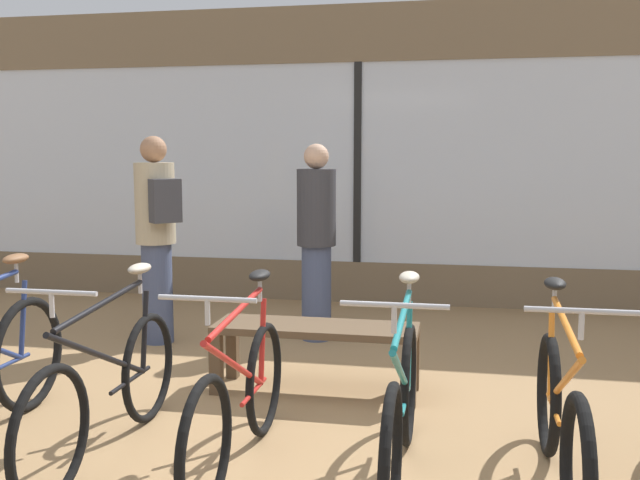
# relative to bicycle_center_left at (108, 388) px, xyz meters

# --- Properties ---
(ground_plane) EXTENTS (24.00, 24.00, 0.00)m
(ground_plane) POSITION_rel_bicycle_center_left_xyz_m (0.76, 0.27, -0.38)
(ground_plane) COLOR #99754C
(shop_back_wall) EXTENTS (12.00, 0.08, 3.20)m
(shop_back_wall) POSITION_rel_bicycle_center_left_xyz_m (0.76, 4.23, 1.26)
(shop_back_wall) COLOR #7A664C
(shop_back_wall) RESTS_ON ground_plane
(bicycle_center_left) EXTENTS (0.46, 1.74, 1.02)m
(bicycle_center_left) POSITION_rel_bicycle_center_left_xyz_m (0.00, 0.00, 0.00)
(bicycle_center_left) COLOR black
(bicycle_center_left) RESTS_ON ground_plane
(bicycle_center) EXTENTS (0.46, 1.65, 1.01)m
(bicycle_center) POSITION_rel_bicycle_center_left_xyz_m (0.76, -0.02, -0.00)
(bicycle_center) COLOR black
(bicycle_center) RESTS_ON ground_plane
(bicycle_center_right) EXTENTS (0.46, 1.74, 1.03)m
(bicycle_center_right) POSITION_rel_bicycle_center_left_xyz_m (1.60, -0.03, 0.01)
(bicycle_center_right) COLOR black
(bicycle_center_right) RESTS_ON ground_plane
(bicycle_right) EXTENTS (0.46, 1.65, 1.02)m
(bicycle_right) POSITION_rel_bicycle_center_left_xyz_m (2.36, 0.01, -0.01)
(bicycle_right) COLOR black
(bicycle_right) RESTS_ON ground_plane
(display_bench) EXTENTS (1.40, 0.44, 0.47)m
(display_bench) POSITION_rel_bicycle_center_left_xyz_m (0.91, 1.24, 0.01)
(display_bench) COLOR brown
(display_bench) RESTS_ON ground_plane
(customer_near_rack) EXTENTS (0.35, 0.35, 1.72)m
(customer_near_rack) POSITION_rel_bicycle_center_left_xyz_m (0.64, 2.60, 0.53)
(customer_near_rack) COLOR #424C6B
(customer_near_rack) RESTS_ON ground_plane
(customer_by_window) EXTENTS (0.54, 0.55, 1.79)m
(customer_by_window) POSITION_rel_bicycle_center_left_xyz_m (-0.69, 2.23, 0.59)
(customer_by_window) COLOR #424C6B
(customer_by_window) RESTS_ON ground_plane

